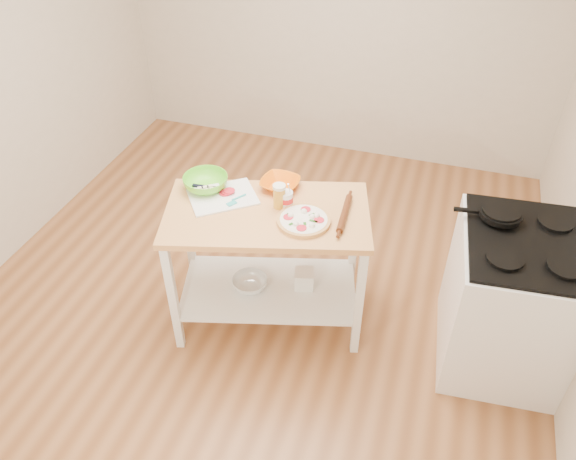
% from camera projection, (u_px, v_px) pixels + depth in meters
% --- Properties ---
extents(room_shell, '(4.04, 4.54, 2.74)m').
position_uv_depth(room_shell, '(249.00, 132.00, 3.21)').
color(room_shell, '#9A6138').
rests_on(room_shell, ground).
extents(prep_island, '(1.37, 0.97, 0.90)m').
position_uv_depth(prep_island, '(268.00, 243.00, 3.52)').
color(prep_island, tan).
rests_on(prep_island, ground).
extents(gas_stove, '(0.77, 0.88, 1.11)m').
position_uv_depth(gas_stove, '(510.00, 300.00, 3.38)').
color(gas_stove, white).
rests_on(gas_stove, ground).
extents(skillet, '(0.38, 0.24, 0.03)m').
position_uv_depth(skillet, '(499.00, 214.00, 3.23)').
color(skillet, black).
rests_on(skillet, gas_stove).
extents(pizza, '(0.32, 0.32, 0.05)m').
position_uv_depth(pizza, '(304.00, 220.00, 3.28)').
color(pizza, tan).
rests_on(pizza, prep_island).
extents(cutting_board, '(0.50, 0.48, 0.04)m').
position_uv_depth(cutting_board, '(222.00, 196.00, 3.48)').
color(cutting_board, white).
rests_on(cutting_board, prep_island).
extents(spatula, '(0.08, 0.15, 0.01)m').
position_uv_depth(spatula, '(236.00, 200.00, 3.43)').
color(spatula, '#32B4B6').
rests_on(spatula, cutting_board).
extents(knife, '(0.27, 0.06, 0.01)m').
position_uv_depth(knife, '(207.00, 187.00, 3.54)').
color(knife, silver).
rests_on(knife, cutting_board).
extents(orange_bowl, '(0.26, 0.26, 0.06)m').
position_uv_depth(orange_bowl, '(280.00, 184.00, 3.55)').
color(orange_bowl, orange).
rests_on(orange_bowl, prep_island).
extents(green_bowl, '(0.30, 0.30, 0.09)m').
position_uv_depth(green_bowl, '(206.00, 183.00, 3.53)').
color(green_bowl, '#66D62B').
rests_on(green_bowl, prep_island).
extents(beer_pint, '(0.08, 0.08, 0.16)m').
position_uv_depth(beer_pint, '(279.00, 196.00, 3.36)').
color(beer_pint, gold).
rests_on(beer_pint, prep_island).
extents(yogurt_tub, '(0.08, 0.08, 0.18)m').
position_uv_depth(yogurt_tub, '(286.00, 199.00, 3.38)').
color(yogurt_tub, white).
rests_on(yogurt_tub, prep_island).
extents(rolling_pin, '(0.06, 0.35, 0.04)m').
position_uv_depth(rolling_pin, '(344.00, 214.00, 3.32)').
color(rolling_pin, '#592B14').
rests_on(rolling_pin, prep_island).
extents(shelf_glass_bowl, '(0.28, 0.28, 0.07)m').
position_uv_depth(shelf_glass_bowl, '(250.00, 283.00, 3.75)').
color(shelf_glass_bowl, silver).
rests_on(shelf_glass_bowl, prep_island).
extents(shelf_bin, '(0.15, 0.15, 0.13)m').
position_uv_depth(shelf_bin, '(304.00, 279.00, 3.75)').
color(shelf_bin, white).
rests_on(shelf_bin, prep_island).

